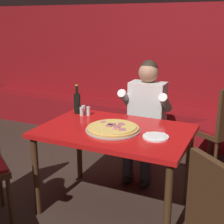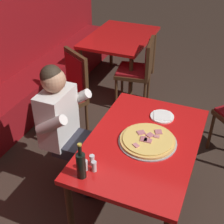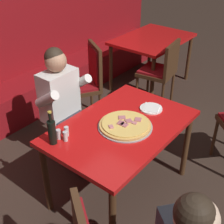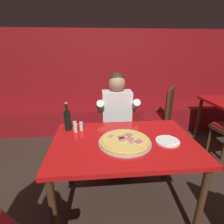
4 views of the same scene
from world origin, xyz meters
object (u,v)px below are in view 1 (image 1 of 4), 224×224
at_px(beer_bottle, 77,103).
at_px(shaker_parmesan, 88,111).
at_px(shaker_black_pepper, 84,110).
at_px(diner_seated_blue_shirt, 145,115).
at_px(plate_white_paper, 156,137).
at_px(pizza, 113,128).
at_px(dining_chair_near_right, 221,124).
at_px(main_dining_table, 115,138).
at_px(shaker_oregano, 82,112).

bearing_deg(beer_bottle, shaker_parmesan, -6.73).
distance_m(shaker_black_pepper, diner_seated_blue_shirt, 0.67).
xyz_separation_m(plate_white_paper, beer_bottle, (-0.92, 0.33, 0.10)).
height_order(pizza, dining_chair_near_right, dining_chair_near_right).
distance_m(main_dining_table, plate_white_paper, 0.40).
bearing_deg(pizza, beer_bottle, 149.74).
height_order(main_dining_table, beer_bottle, beer_bottle).
bearing_deg(shaker_oregano, dining_chair_near_right, 36.62).
distance_m(pizza, plate_white_paper, 0.38).
height_order(diner_seated_blue_shirt, dining_chair_near_right, diner_seated_blue_shirt).
height_order(main_dining_table, shaker_black_pepper, shaker_black_pepper).
xyz_separation_m(main_dining_table, shaker_black_pepper, (-0.47, 0.28, 0.13)).
height_order(pizza, plate_white_paper, pizza).
height_order(shaker_black_pepper, shaker_oregano, same).
bearing_deg(plate_white_paper, shaker_oregano, 161.98).
relative_size(beer_bottle, diner_seated_blue_shirt, 0.23).
xyz_separation_m(main_dining_table, pizza, (0.00, -0.04, 0.10)).
xyz_separation_m(shaker_oregano, dining_chair_near_right, (1.23, 0.91, -0.23)).
distance_m(shaker_black_pepper, shaker_parmesan, 0.07).
distance_m(shaker_oregano, diner_seated_blue_shirt, 0.70).
xyz_separation_m(shaker_parmesan, shaker_oregano, (-0.05, -0.04, 0.00)).
relative_size(shaker_oregano, dining_chair_near_right, 0.09).
bearing_deg(dining_chair_near_right, shaker_black_pepper, -145.63).
distance_m(main_dining_table, shaker_black_pepper, 0.56).
bearing_deg(shaker_parmesan, main_dining_table, -32.67).
relative_size(pizza, shaker_oregano, 5.43).
relative_size(beer_bottle, shaker_black_pepper, 3.40).
distance_m(beer_bottle, shaker_parmesan, 0.15).
bearing_deg(beer_bottle, shaker_black_pepper, 4.90).
bearing_deg(pizza, main_dining_table, 90.44).
xyz_separation_m(pizza, shaker_black_pepper, (-0.47, 0.32, 0.02)).
height_order(shaker_parmesan, shaker_oregano, same).
xyz_separation_m(pizza, beer_bottle, (-0.53, 0.31, 0.09)).
bearing_deg(diner_seated_blue_shirt, beer_bottle, -141.52).
distance_m(main_dining_table, beer_bottle, 0.63).
xyz_separation_m(pizza, shaker_parmesan, (-0.40, 0.30, 0.02)).
relative_size(plate_white_paper, shaker_black_pepper, 2.44).
bearing_deg(pizza, shaker_oregano, 150.61).
relative_size(main_dining_table, shaker_parmesan, 15.00).
bearing_deg(plate_white_paper, dining_chair_near_right, 71.72).
relative_size(shaker_parmesan, diner_seated_blue_shirt, 0.07).
height_order(plate_white_paper, diner_seated_blue_shirt, diner_seated_blue_shirt).
distance_m(main_dining_table, shaker_oregano, 0.52).
relative_size(beer_bottle, dining_chair_near_right, 0.29).
bearing_deg(shaker_black_pepper, plate_white_paper, -21.47).
bearing_deg(pizza, diner_seated_blue_shirt, 88.05).
distance_m(pizza, beer_bottle, 0.63).
bearing_deg(diner_seated_blue_shirt, pizza, -91.95).
distance_m(main_dining_table, shaker_parmesan, 0.49).
distance_m(diner_seated_blue_shirt, dining_chair_near_right, 0.86).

